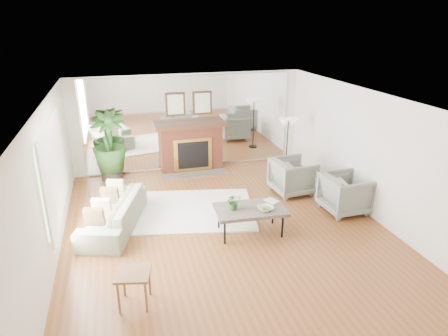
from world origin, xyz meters
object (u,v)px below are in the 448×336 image
object	(u,v)px
coffee_table	(250,210)
sofa	(114,213)
armchair_back	(293,176)
side_table	(133,277)
fireplace	(191,146)
floor_lamp	(288,127)
armchair_front	(345,193)
potted_ficus	(109,145)

from	to	relation	value
coffee_table	sofa	xyz separation A→B (m)	(-2.45, 0.91, -0.17)
armchair_back	side_table	bearing A→B (deg)	123.65
fireplace	floor_lamp	distance (m)	2.55
armchair_back	armchair_front	xyz separation A→B (m)	(0.65, -1.16, -0.00)
armchair_front	potted_ficus	bearing A→B (deg)	54.31
armchair_front	potted_ficus	xyz separation A→B (m)	(-4.67, 3.08, 0.52)
sofa	side_table	xyz separation A→B (m)	(0.24, -2.36, 0.14)
armchair_front	floor_lamp	bearing A→B (deg)	7.47
coffee_table	armchair_back	bearing A→B (deg)	44.03
armchair_front	armchair_back	bearing A→B (deg)	27.08
coffee_table	sofa	distance (m)	2.62
side_table	coffee_table	bearing A→B (deg)	33.24
coffee_table	armchair_front	size ratio (longest dim) A/B	1.51
fireplace	potted_ficus	size ratio (longest dim) A/B	1.19
side_table	floor_lamp	world-z (taller)	floor_lamp
sofa	armchair_front	world-z (taller)	armchair_front
coffee_table	floor_lamp	distance (m)	3.21
armchair_back	side_table	world-z (taller)	armchair_back
fireplace	coffee_table	bearing A→B (deg)	-83.66
coffee_table	armchair_front	xyz separation A→B (m)	(2.20, 0.34, -0.07)
armchair_front	floor_lamp	size ratio (longest dim) A/B	0.59
armchair_back	side_table	size ratio (longest dim) A/B	1.62
coffee_table	sofa	size ratio (longest dim) A/B	0.64
armchair_front	side_table	distance (m)	4.76
sofa	potted_ficus	world-z (taller)	potted_ficus
armchair_front	potted_ficus	world-z (taller)	potted_ficus
coffee_table	floor_lamp	size ratio (longest dim) A/B	0.89
floor_lamp	fireplace	bearing A→B (deg)	154.37
floor_lamp	sofa	bearing A→B (deg)	-159.47
armchair_front	fireplace	bearing A→B (deg)	36.47
armchair_back	armchair_front	distance (m)	1.33
sofa	armchair_front	xyz separation A→B (m)	(4.65, -0.57, 0.10)
sofa	floor_lamp	size ratio (longest dim) A/B	1.39
armchair_front	floor_lamp	world-z (taller)	floor_lamp
armchair_front	potted_ficus	distance (m)	5.62
coffee_table	fireplace	bearing A→B (deg)	96.34
side_table	floor_lamp	distance (m)	5.72
armchair_back	floor_lamp	distance (m)	1.37
fireplace	armchair_back	distance (m)	2.86
side_table	potted_ficus	xyz separation A→B (m)	(-0.26, 4.87, 0.48)
fireplace	coffee_table	world-z (taller)	fireplace
armchair_front	side_table	size ratio (longest dim) A/B	1.61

